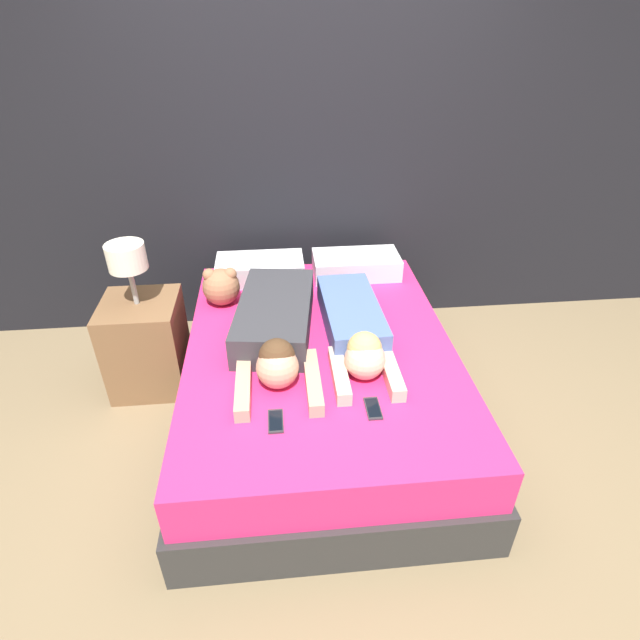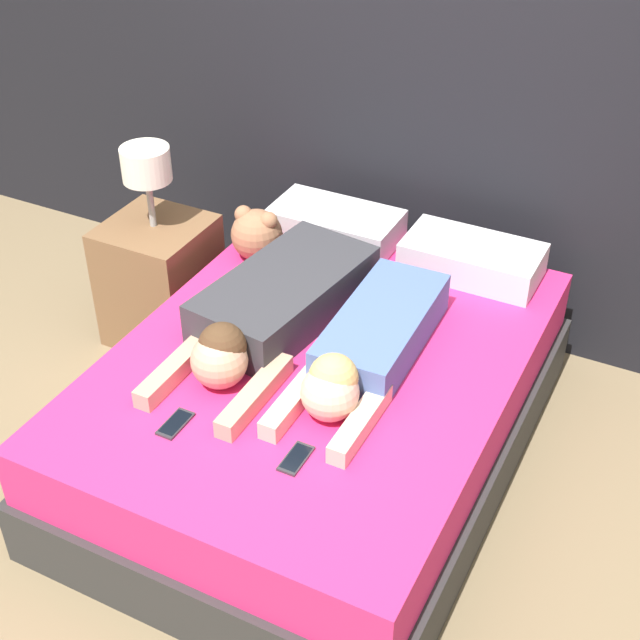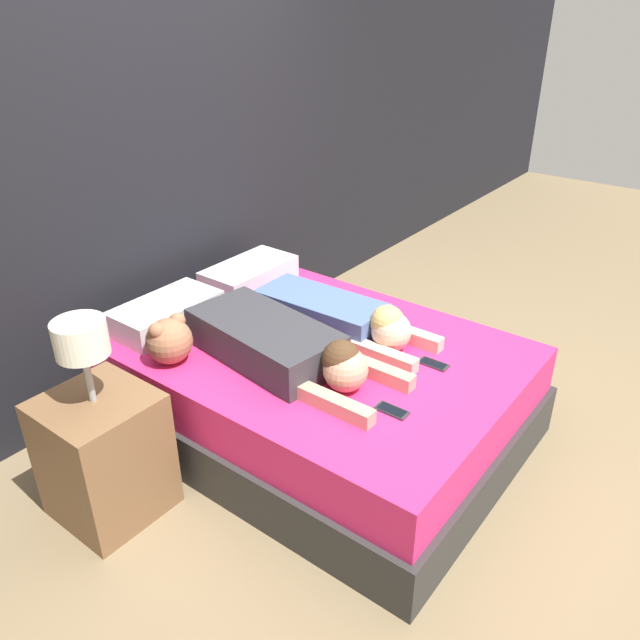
% 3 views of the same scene
% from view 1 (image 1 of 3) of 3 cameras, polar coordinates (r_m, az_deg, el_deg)
% --- Properties ---
extents(ground_plane, '(12.00, 12.00, 0.00)m').
position_cam_1_polar(ground_plane, '(3.06, -0.00, -10.61)').
color(ground_plane, '#7F6B4C').
extents(wall_back, '(12.00, 0.06, 2.60)m').
position_cam_1_polar(wall_back, '(3.48, -1.98, 19.32)').
color(wall_back, black).
rests_on(wall_back, ground_plane).
extents(bed, '(1.50, 2.01, 0.52)m').
position_cam_1_polar(bed, '(2.90, -0.00, -6.93)').
color(bed, '#2D2D2D').
rests_on(bed, ground_plane).
extents(pillow_head_left, '(0.58, 0.31, 0.14)m').
position_cam_1_polar(pillow_head_left, '(3.37, -6.85, 5.81)').
color(pillow_head_left, silver).
rests_on(pillow_head_left, bed).
extents(pillow_head_right, '(0.58, 0.31, 0.14)m').
position_cam_1_polar(pillow_head_right, '(3.41, 4.14, 6.32)').
color(pillow_head_right, silver).
rests_on(pillow_head_right, bed).
extents(person_left, '(0.49, 1.16, 0.24)m').
position_cam_1_polar(person_left, '(2.71, -5.08, -0.77)').
color(person_left, '#333338').
rests_on(person_left, bed).
extents(person_right, '(0.33, 1.01, 0.23)m').
position_cam_1_polar(person_right, '(2.70, 4.06, -1.01)').
color(person_right, '#4C66A5').
rests_on(person_right, bed).
extents(cell_phone_left, '(0.07, 0.15, 0.01)m').
position_cam_1_polar(cell_phone_left, '(2.27, -5.09, -11.44)').
color(cell_phone_left, '#2D2D33').
rests_on(cell_phone_left, bed).
extents(cell_phone_right, '(0.07, 0.15, 0.01)m').
position_cam_1_polar(cell_phone_right, '(2.33, 6.07, -10.01)').
color(cell_phone_right, '#2D2D33').
rests_on(cell_phone_right, bed).
extents(plush_toy, '(0.23, 0.23, 0.24)m').
position_cam_1_polar(plush_toy, '(3.10, -11.24, 3.84)').
color(plush_toy, '#996647').
rests_on(plush_toy, bed).
extents(nightstand, '(0.45, 0.45, 0.97)m').
position_cam_1_polar(nightstand, '(3.27, -19.32, -2.16)').
color(nightstand, brown).
rests_on(nightstand, ground_plane).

